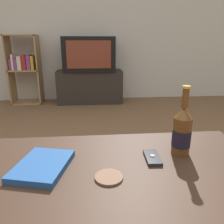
% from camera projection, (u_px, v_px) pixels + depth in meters
% --- Properties ---
extents(back_wall, '(8.00, 0.05, 2.60)m').
position_uv_depth(back_wall, '(90.00, 18.00, 3.44)').
color(back_wall, beige).
rests_on(back_wall, ground_plane).
extents(coffee_table, '(1.37, 0.65, 0.47)m').
position_uv_depth(coffee_table, '(93.00, 185.00, 0.83)').
color(coffee_table, '#332116').
rests_on(coffee_table, ground_plane).
extents(tv_stand, '(1.02, 0.38, 0.51)m').
position_uv_depth(tv_stand, '(90.00, 87.00, 3.50)').
color(tv_stand, '#28231E').
rests_on(tv_stand, ground_plane).
extents(television, '(0.78, 0.47, 0.50)m').
position_uv_depth(television, '(89.00, 54.00, 3.34)').
color(television, black).
rests_on(television, tv_stand).
extents(bookshelf, '(0.46, 0.30, 1.04)m').
position_uv_depth(bookshelf, '(24.00, 67.00, 3.37)').
color(bookshelf, '#99754C').
rests_on(bookshelf, ground_plane).
extents(beer_bottle, '(0.08, 0.08, 0.29)m').
position_uv_depth(beer_bottle, '(182.00, 132.00, 0.91)').
color(beer_bottle, '#563314').
rests_on(beer_bottle, coffee_table).
extents(cell_phone, '(0.06, 0.12, 0.02)m').
position_uv_depth(cell_phone, '(152.00, 157.00, 0.89)').
color(cell_phone, '#232328').
rests_on(cell_phone, coffee_table).
extents(coaster, '(0.10, 0.10, 0.01)m').
position_uv_depth(coaster, '(109.00, 177.00, 0.77)').
color(coaster, brown).
rests_on(coaster, coffee_table).
extents(table_book, '(0.23, 0.27, 0.02)m').
position_uv_depth(table_book, '(43.00, 166.00, 0.82)').
color(table_book, navy).
rests_on(table_book, coffee_table).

